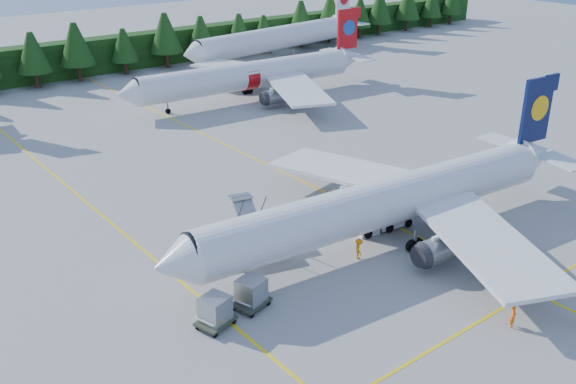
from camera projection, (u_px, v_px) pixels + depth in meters
ground at (416, 284)px, 49.01m from camera, size 320.00×320.00×0.00m
taxi_stripe_a at (132, 240)px, 55.50m from camera, size 0.25×120.00×0.01m
taxi_stripe_b at (309, 185)px, 66.81m from camera, size 0.25×120.00×0.01m
taxi_stripe_cross at (482, 320)px, 44.68m from camera, size 80.00×0.25×0.01m
treeline_hedge at (44, 63)px, 106.88m from camera, size 220.00×4.00×6.00m
airliner_navy at (375, 206)px, 53.54m from camera, size 41.00×33.60×11.92m
airliner_red at (244, 77)px, 95.37m from camera, size 41.05×33.69×11.93m
airliner_far_right at (270, 39)px, 121.33m from camera, size 43.65×9.78×12.73m
airstairs at (257, 248)px, 52.50m from camera, size 4.89×6.64×4.00m
service_truck at (382, 214)px, 57.19m from camera, size 5.84×2.84×2.70m
uld_pair at (234, 301)px, 44.54m from camera, size 6.22×2.95×1.95m
crew_a at (513, 316)px, 43.65m from camera, size 0.74×0.68×1.69m
crew_c at (359, 249)px, 52.28m from camera, size 0.80×0.89×1.78m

